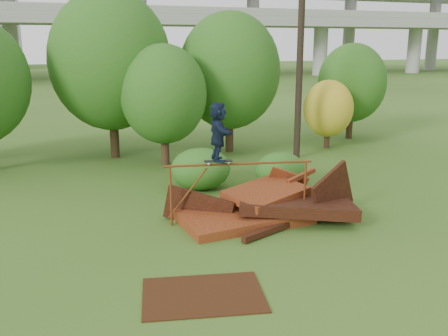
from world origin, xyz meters
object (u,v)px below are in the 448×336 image
object	(u,v)px
scrap_pile	(267,207)
flat_plate	(203,295)
skater	(218,132)
utility_pole	(301,24)

from	to	relation	value
scrap_pile	flat_plate	xyz separation A→B (m)	(-3.07, -3.67, -0.34)
scrap_pile	flat_plate	bearing A→B (deg)	-129.91
scrap_pile	skater	size ratio (longest dim) A/B	3.53
scrap_pile	utility_pole	world-z (taller)	utility_pole
skater	utility_pole	bearing A→B (deg)	-34.66
flat_plate	scrap_pile	bearing A→B (deg)	50.09
skater	scrap_pile	bearing A→B (deg)	-89.51
flat_plate	utility_pole	bearing A→B (deg)	54.03
utility_pole	scrap_pile	bearing A→B (deg)	-123.65
flat_plate	skater	bearing A→B (deg)	66.74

